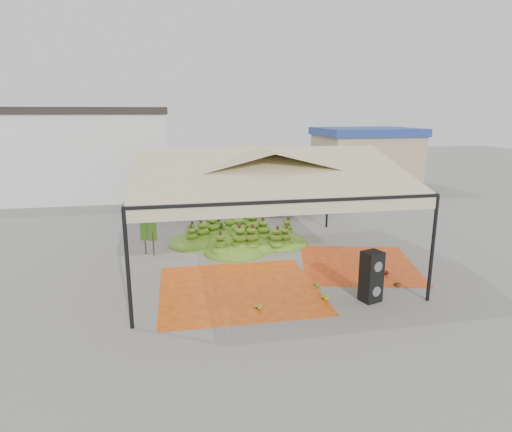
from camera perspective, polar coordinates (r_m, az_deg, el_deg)
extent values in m
plane|color=slate|center=(15.12, 0.38, -6.16)|extent=(90.00, 90.00, 0.00)
cylinder|color=black|center=(10.62, -16.71, -6.94)|extent=(0.10, 0.10, 3.00)
cylinder|color=black|center=(12.62, 22.46, -4.13)|extent=(0.10, 0.10, 3.00)
cylinder|color=black|center=(18.32, -14.59, 1.81)|extent=(0.10, 0.10, 3.00)
cylinder|color=black|center=(19.55, 9.53, 2.80)|extent=(0.10, 0.10, 3.00)
pyramid|color=tan|center=(14.31, 0.40, 7.14)|extent=(8.00, 8.00, 1.00)
cube|color=black|center=(14.38, 0.40, 5.16)|extent=(8.00, 8.00, 0.08)
cube|color=tan|center=(14.41, 0.40, 4.45)|extent=(8.00, 8.00, 0.36)
cube|color=silver|center=(28.93, -25.74, 7.14)|extent=(14.00, 6.00, 5.00)
cube|color=black|center=(28.81, -26.31, 12.47)|extent=(14.30, 6.30, 0.40)
cube|color=tan|center=(30.04, 14.25, 6.93)|extent=(6.00, 5.00, 3.60)
cube|color=navy|center=(29.88, 14.48, 10.83)|extent=(6.30, 5.30, 0.50)
cube|color=orange|center=(12.92, -2.31, -9.70)|extent=(4.68, 4.47, 0.01)
cube|color=#DD5414|center=(15.32, 13.45, -6.26)|extent=(4.68, 4.82, 0.01)
ellipsoid|color=#377819|center=(16.91, -1.97, -1.80)|extent=(6.98, 6.34, 1.23)
ellipsoid|color=gold|center=(11.62, -0.12, -12.00)|extent=(0.50, 0.44, 0.20)
ellipsoid|color=gold|center=(12.29, 8.76, -10.62)|extent=(0.49, 0.41, 0.22)
ellipsoid|color=#602F16|center=(13.70, 18.01, -8.58)|extent=(0.54, 0.48, 0.20)
ellipsoid|color=#582A14|center=(14.51, 16.65, -7.21)|extent=(0.54, 0.51, 0.20)
ellipsoid|color=#537E1A|center=(13.18, 7.83, -8.96)|extent=(0.43, 0.37, 0.17)
ellipsoid|color=#55801A|center=(14.81, -0.65, 3.92)|extent=(0.24, 0.24, 0.20)
ellipsoid|color=#55801A|center=(15.16, 4.95, 4.10)|extent=(0.24, 0.24, 0.20)
ellipsoid|color=#55801A|center=(15.64, 10.24, 4.23)|extent=(0.24, 0.24, 0.20)
cube|color=black|center=(12.47, 15.01, -9.33)|extent=(0.63, 0.59, 0.72)
cube|color=black|center=(12.21, 15.22, -6.21)|extent=(0.63, 0.59, 0.72)
imported|color=gray|center=(18.06, -5.70, 0.03)|extent=(0.73, 0.56, 1.78)
cube|color=#493118|center=(22.74, -8.86, 3.27)|extent=(5.15, 2.42, 0.12)
cube|color=silver|center=(23.07, -0.43, 3.84)|extent=(1.87, 2.28, 2.36)
cylinder|color=black|center=(21.88, -13.53, 0.99)|extent=(0.93, 0.32, 0.92)
cylinder|color=black|center=(23.88, -13.32, 2.06)|extent=(0.93, 0.32, 0.92)
cylinder|color=black|center=(21.95, -4.95, 1.37)|extent=(0.93, 0.32, 0.92)
cylinder|color=black|center=(23.95, -5.46, 2.40)|extent=(0.93, 0.32, 0.92)
cylinder|color=black|center=(22.19, -0.47, 1.55)|extent=(0.93, 0.32, 0.92)
cylinder|color=black|center=(24.16, -1.34, 2.56)|extent=(0.93, 0.32, 0.92)
ellipsoid|color=#597C19|center=(22.66, -8.91, 4.54)|extent=(4.12, 1.89, 0.72)
cube|color=#C9D017|center=(22.62, -7.64, 5.62)|extent=(2.07, 2.07, 0.26)
cube|color=#53381B|center=(23.17, 5.14, 3.31)|extent=(5.11, 3.74, 0.11)
cube|color=white|center=(25.17, 10.60, 4.18)|extent=(2.32, 2.53, 2.14)
cylinder|color=black|center=(21.55, 3.19, 1.05)|extent=(0.88, 0.58, 0.84)
cylinder|color=black|center=(23.03, 0.41, 1.89)|extent=(0.88, 0.58, 0.84)
cylinder|color=black|center=(23.43, 9.01, 1.92)|extent=(0.88, 0.58, 0.84)
cylinder|color=black|center=(24.79, 6.11, 2.67)|extent=(0.88, 0.58, 0.84)
cylinder|color=black|center=(24.51, 11.74, 2.33)|extent=(0.88, 0.58, 0.84)
cylinder|color=black|center=(25.82, 8.81, 3.02)|extent=(0.88, 0.58, 0.84)
ellipsoid|color=#48831B|center=(23.09, 5.16, 4.45)|extent=(4.07, 2.96, 0.65)
cube|color=#F3A51B|center=(23.33, 6.07, 5.44)|extent=(2.42, 2.42, 0.23)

